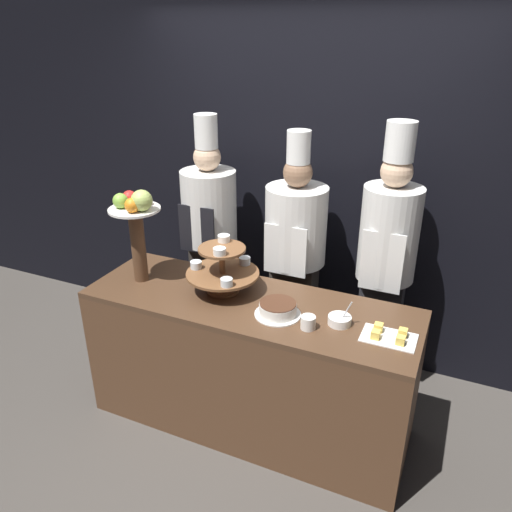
{
  "coord_description": "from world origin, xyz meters",
  "views": [
    {
      "loc": [
        1.07,
        -1.97,
        2.35
      ],
      "look_at": [
        0.0,
        0.43,
        1.14
      ],
      "focal_mm": 35.0,
      "sensor_mm": 36.0,
      "label": 1
    }
  ],
  "objects_px": {
    "cup_white": "(308,322)",
    "chef_center_left": "(295,251)",
    "tiered_stand": "(222,268)",
    "serving_bowl_near": "(340,320)",
    "chef_center_right": "(386,257)",
    "fruit_pedestal": "(136,219)",
    "cake_round": "(278,309)",
    "chef_left": "(210,232)",
    "cake_square_tray": "(389,336)"
  },
  "relations": [
    {
      "from": "fruit_pedestal",
      "to": "chef_center_right",
      "type": "xyz_separation_m",
      "value": [
        1.39,
        0.67,
        -0.27
      ]
    },
    {
      "from": "serving_bowl_near",
      "to": "chef_center_right",
      "type": "xyz_separation_m",
      "value": [
        0.11,
        0.67,
        0.11
      ]
    },
    {
      "from": "cake_round",
      "to": "chef_center_left",
      "type": "relative_size",
      "value": 0.15
    },
    {
      "from": "tiered_stand",
      "to": "serving_bowl_near",
      "type": "bearing_deg",
      "value": -5.76
    },
    {
      "from": "cake_square_tray",
      "to": "chef_center_right",
      "type": "height_order",
      "value": "chef_center_right"
    },
    {
      "from": "cup_white",
      "to": "cake_square_tray",
      "type": "xyz_separation_m",
      "value": [
        0.41,
        0.08,
        -0.02
      ]
    },
    {
      "from": "fruit_pedestal",
      "to": "cake_round",
      "type": "distance_m",
      "value": 1.01
    },
    {
      "from": "serving_bowl_near",
      "to": "chef_center_left",
      "type": "bearing_deg",
      "value": 126.88
    },
    {
      "from": "cup_white",
      "to": "chef_left",
      "type": "bearing_deg",
      "value": 142.62
    },
    {
      "from": "cup_white",
      "to": "chef_center_left",
      "type": "xyz_separation_m",
      "value": [
        -0.36,
        0.78,
        0.03
      ]
    },
    {
      "from": "tiered_stand",
      "to": "serving_bowl_near",
      "type": "relative_size",
      "value": 2.93
    },
    {
      "from": "fruit_pedestal",
      "to": "cup_white",
      "type": "height_order",
      "value": "fruit_pedestal"
    },
    {
      "from": "cake_square_tray",
      "to": "chef_center_right",
      "type": "relative_size",
      "value": 0.15
    },
    {
      "from": "fruit_pedestal",
      "to": "chef_center_right",
      "type": "height_order",
      "value": "chef_center_right"
    },
    {
      "from": "tiered_stand",
      "to": "chef_left",
      "type": "xyz_separation_m",
      "value": [
        -0.41,
        0.59,
        -0.05
      ]
    },
    {
      "from": "chef_left",
      "to": "serving_bowl_near",
      "type": "bearing_deg",
      "value": -29.91
    },
    {
      "from": "serving_bowl_near",
      "to": "chef_center_left",
      "type": "xyz_separation_m",
      "value": [
        -0.5,
        0.67,
        0.04
      ]
    },
    {
      "from": "chef_left",
      "to": "chef_center_left",
      "type": "height_order",
      "value": "chef_left"
    },
    {
      "from": "tiered_stand",
      "to": "cup_white",
      "type": "relative_size",
      "value": 5.49
    },
    {
      "from": "cake_round",
      "to": "chef_left",
      "type": "relative_size",
      "value": 0.14
    },
    {
      "from": "cake_square_tray",
      "to": "serving_bowl_near",
      "type": "height_order",
      "value": "serving_bowl_near"
    },
    {
      "from": "serving_bowl_near",
      "to": "chef_center_left",
      "type": "distance_m",
      "value": 0.83
    },
    {
      "from": "cup_white",
      "to": "cake_square_tray",
      "type": "distance_m",
      "value": 0.42
    },
    {
      "from": "cup_white",
      "to": "serving_bowl_near",
      "type": "xyz_separation_m",
      "value": [
        0.14,
        0.11,
        -0.01
      ]
    },
    {
      "from": "tiered_stand",
      "to": "cup_white",
      "type": "distance_m",
      "value": 0.64
    },
    {
      "from": "cake_square_tray",
      "to": "chef_left",
      "type": "bearing_deg",
      "value": 154.04
    },
    {
      "from": "serving_bowl_near",
      "to": "chef_left",
      "type": "distance_m",
      "value": 1.34
    },
    {
      "from": "fruit_pedestal",
      "to": "cup_white",
      "type": "relative_size",
      "value": 7.55
    },
    {
      "from": "fruit_pedestal",
      "to": "cake_round",
      "type": "height_order",
      "value": "fruit_pedestal"
    },
    {
      "from": "serving_bowl_near",
      "to": "chef_left",
      "type": "height_order",
      "value": "chef_left"
    },
    {
      "from": "chef_center_right",
      "to": "chef_center_left",
      "type": "bearing_deg",
      "value": 180.0
    },
    {
      "from": "tiered_stand",
      "to": "serving_bowl_near",
      "type": "distance_m",
      "value": 0.76
    },
    {
      "from": "cake_square_tray",
      "to": "chef_center_right",
      "type": "distance_m",
      "value": 0.72
    },
    {
      "from": "serving_bowl_near",
      "to": "chef_left",
      "type": "xyz_separation_m",
      "value": [
        -1.16,
        0.67,
        0.08
      ]
    },
    {
      "from": "tiered_stand",
      "to": "cake_round",
      "type": "bearing_deg",
      "value": -16.98
    },
    {
      "from": "cup_white",
      "to": "serving_bowl_near",
      "type": "height_order",
      "value": "serving_bowl_near"
    },
    {
      "from": "fruit_pedestal",
      "to": "cup_white",
      "type": "xyz_separation_m",
      "value": [
        1.14,
        -0.1,
        -0.37
      ]
    },
    {
      "from": "cup_white",
      "to": "chef_left",
      "type": "height_order",
      "value": "chef_left"
    },
    {
      "from": "tiered_stand",
      "to": "chef_center_right",
      "type": "height_order",
      "value": "chef_center_right"
    },
    {
      "from": "tiered_stand",
      "to": "chef_center_left",
      "type": "relative_size",
      "value": 0.25
    },
    {
      "from": "chef_center_left",
      "to": "serving_bowl_near",
      "type": "bearing_deg",
      "value": -53.12
    },
    {
      "from": "chef_center_left",
      "to": "fruit_pedestal",
      "type": "bearing_deg",
      "value": -139.21
    },
    {
      "from": "fruit_pedestal",
      "to": "chef_left",
      "type": "relative_size",
      "value": 0.33
    },
    {
      "from": "cake_square_tray",
      "to": "tiered_stand",
      "type": "bearing_deg",
      "value": 174.15
    },
    {
      "from": "cake_square_tray",
      "to": "chef_left",
      "type": "distance_m",
      "value": 1.59
    },
    {
      "from": "tiered_stand",
      "to": "chef_center_right",
      "type": "bearing_deg",
      "value": 34.59
    },
    {
      "from": "cake_round",
      "to": "cake_square_tray",
      "type": "relative_size",
      "value": 0.94
    },
    {
      "from": "cup_white",
      "to": "chef_center_left",
      "type": "bearing_deg",
      "value": 114.75
    },
    {
      "from": "tiered_stand",
      "to": "chef_center_right",
      "type": "distance_m",
      "value": 1.04
    },
    {
      "from": "cake_round",
      "to": "cake_square_tray",
      "type": "distance_m",
      "value": 0.61
    }
  ]
}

